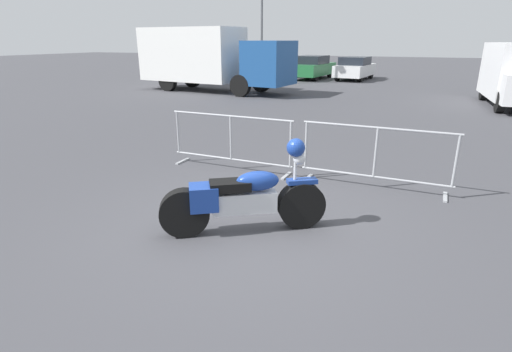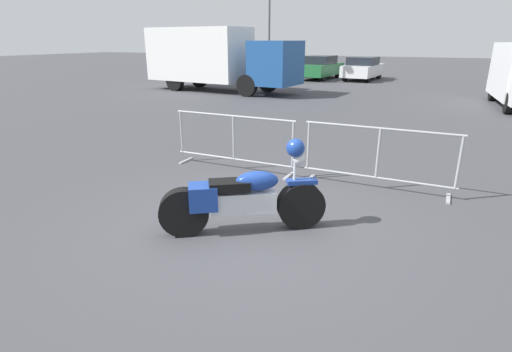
# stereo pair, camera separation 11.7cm
# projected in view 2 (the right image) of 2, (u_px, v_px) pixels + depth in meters

# --- Properties ---
(ground_plane) EXTENTS (120.00, 120.00, 0.00)m
(ground_plane) POSITION_uv_depth(u_px,v_px,m) (246.00, 228.00, 5.42)
(ground_plane) COLOR #424247
(motorcycle) EXTENTS (1.94, 1.33, 1.24)m
(motorcycle) POSITION_uv_depth(u_px,v_px,m) (243.00, 198.00, 5.19)
(motorcycle) COLOR black
(motorcycle) RESTS_ON ground
(crowd_barrier_near) EXTENTS (2.54, 0.50, 1.07)m
(crowd_barrier_near) POSITION_uv_depth(u_px,v_px,m) (234.00, 141.00, 7.73)
(crowd_barrier_near) COLOR #9EA0A5
(crowd_barrier_near) RESTS_ON ground
(crowd_barrier_far) EXTENTS (2.54, 0.50, 1.07)m
(crowd_barrier_far) POSITION_uv_depth(u_px,v_px,m) (378.00, 157.00, 6.67)
(crowd_barrier_far) COLOR #9EA0A5
(crowd_barrier_far) RESTS_ON ground
(box_truck) EXTENTS (7.91, 3.12, 2.98)m
(box_truck) POSITION_uv_depth(u_px,v_px,m) (214.00, 57.00, 19.34)
(box_truck) COLOR white
(box_truck) RESTS_ON ground
(parked_car_silver) EXTENTS (2.17, 4.48, 1.47)m
(parked_car_silver) POSITION_uv_depth(u_px,v_px,m) (215.00, 64.00, 28.88)
(parked_car_silver) COLOR #B7BABF
(parked_car_silver) RESTS_ON ground
(parked_car_blue) EXTENTS (2.12, 4.39, 1.44)m
(parked_car_blue) POSITION_uv_depth(u_px,v_px,m) (249.00, 65.00, 28.06)
(parked_car_blue) COLOR #284799
(parked_car_blue) RESTS_ON ground
(parked_car_tan) EXTENTS (2.11, 4.36, 1.43)m
(parked_car_tan) POSITION_uv_depth(u_px,v_px,m) (285.00, 66.00, 27.09)
(parked_car_tan) COLOR tan
(parked_car_tan) RESTS_ON ground
(parked_car_green) EXTENTS (2.14, 4.43, 1.45)m
(parked_car_green) POSITION_uv_depth(u_px,v_px,m) (320.00, 67.00, 25.56)
(parked_car_green) COLOR #236B38
(parked_car_green) RESTS_ON ground
(parked_car_white) EXTENTS (2.07, 4.28, 1.41)m
(parked_car_white) POSITION_uv_depth(u_px,v_px,m) (363.00, 68.00, 24.97)
(parked_car_white) COLOR white
(parked_car_white) RESTS_ON ground
(street_lamp) EXTENTS (0.36, 0.70, 5.68)m
(street_lamp) POSITION_uv_depth(u_px,v_px,m) (269.00, 14.00, 21.64)
(street_lamp) COLOR #595B60
(street_lamp) RESTS_ON ground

